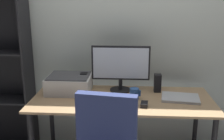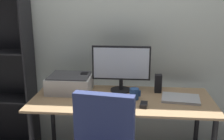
{
  "view_description": "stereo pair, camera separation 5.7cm",
  "coord_description": "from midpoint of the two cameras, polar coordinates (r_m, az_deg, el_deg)",
  "views": [
    {
      "loc": [
        0.05,
        -2.21,
        1.61
      ],
      "look_at": [
        -0.09,
        0.02,
        0.99
      ],
      "focal_mm": 43.01,
      "sensor_mm": 36.0,
      "label": 1
    },
    {
      "loc": [
        0.11,
        -2.21,
        1.61
      ],
      "look_at": [
        -0.09,
        0.02,
        0.99
      ],
      "focal_mm": 43.01,
      "sensor_mm": 36.0,
      "label": 2
    }
  ],
  "objects": [
    {
      "name": "monitor",
      "position": [
        2.49,
        2.61,
        0.95
      ],
      "size": [
        0.54,
        0.2,
        0.43
      ],
      "color": "black",
      "rests_on": "desk"
    },
    {
      "name": "coffee_mug",
      "position": [
        2.35,
        5.45,
        -5.07
      ],
      "size": [
        0.1,
        0.08,
        0.1
      ],
      "color": "#285193",
      "rests_on": "desk"
    },
    {
      "name": "printer",
      "position": [
        2.55,
        -8.28,
        -2.77
      ],
      "size": [
        0.4,
        0.34,
        0.16
      ],
      "color": "silver",
      "rests_on": "desk"
    },
    {
      "name": "laptop",
      "position": [
        2.42,
        15.03,
        -5.86
      ],
      "size": [
        0.35,
        0.27,
        0.02
      ],
      "primitive_type": "cube",
      "rotation": [
        0.0,
        0.0,
        -0.13
      ],
      "color": "#B7BABC",
      "rests_on": "desk"
    },
    {
      "name": "mouse",
      "position": [
        2.22,
        7.5,
        -7.31
      ],
      "size": [
        0.07,
        0.1,
        0.03
      ],
      "primitive_type": "cube",
      "rotation": [
        0.0,
        0.0,
        -0.12
      ],
      "color": "black",
      "rests_on": "desk"
    },
    {
      "name": "speaker_right",
      "position": [
        2.54,
        10.41,
        -2.82
      ],
      "size": [
        0.06,
        0.07,
        0.17
      ],
      "primitive_type": "cube",
      "color": "black",
      "rests_on": "desk"
    },
    {
      "name": "desk",
      "position": [
        2.41,
        2.8,
        -7.93
      ],
      "size": [
        1.59,
        0.69,
        0.74
      ],
      "color": "tan",
      "rests_on": "ground"
    },
    {
      "name": "back_wall",
      "position": [
        2.74,
        3.44,
        8.92
      ],
      "size": [
        6.4,
        0.1,
        2.6
      ],
      "primitive_type": "cube",
      "color": "beige",
      "rests_on": "ground"
    },
    {
      "name": "speaker_left",
      "position": [
        2.57,
        -5.2,
        -2.42
      ],
      "size": [
        0.06,
        0.07,
        0.17
      ],
      "primitive_type": "cube",
      "color": "black",
      "rests_on": "desk"
    },
    {
      "name": "keyboard",
      "position": [
        2.24,
        1.74,
        -7.14
      ],
      "size": [
        0.29,
        0.12,
        0.02
      ],
      "primitive_type": "cube",
      "rotation": [
        0.0,
        0.0,
        0.04
      ],
      "color": "silver",
      "rests_on": "desk"
    }
  ]
}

